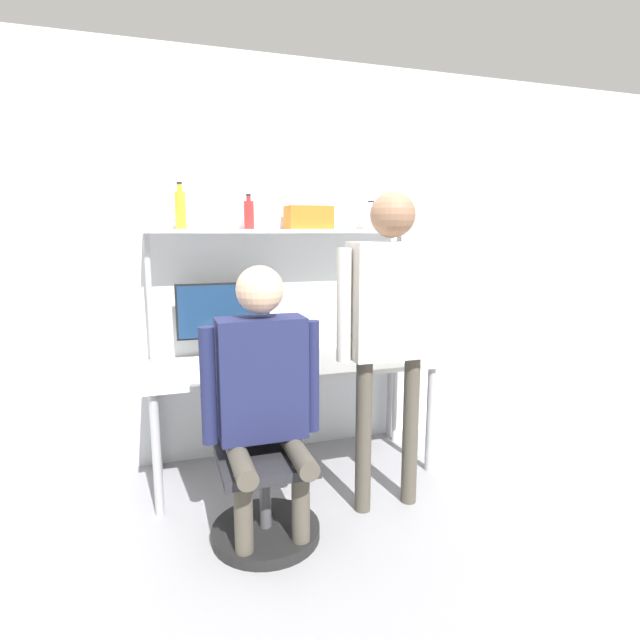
% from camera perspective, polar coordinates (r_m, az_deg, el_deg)
% --- Properties ---
extents(ground_plane, '(12.00, 12.00, 0.00)m').
position_cam_1_polar(ground_plane, '(3.18, -1.21, -19.48)').
color(ground_plane, gray).
extents(wall_back, '(8.00, 0.06, 2.70)m').
position_cam_1_polar(wall_back, '(3.51, -4.96, 6.47)').
color(wall_back, silver).
rests_on(wall_back, ground_plane).
extents(desk, '(1.83, 0.71, 0.74)m').
position_cam_1_polar(desk, '(3.25, -3.20, -5.95)').
color(desk, silver).
rests_on(desk, ground_plane).
extents(shelf_unit, '(1.74, 0.28, 1.58)m').
position_cam_1_polar(shelf_unit, '(3.33, -4.24, 6.74)').
color(shelf_unit, silver).
rests_on(shelf_unit, ground_plane).
extents(monitor, '(0.60, 0.17, 0.50)m').
position_cam_1_polar(monitor, '(3.30, -10.92, 0.60)').
color(monitor, black).
rests_on(monitor, desk).
extents(laptop, '(0.30, 0.24, 0.22)m').
position_cam_1_polar(laptop, '(3.05, -9.49, -4.51)').
color(laptop, silver).
rests_on(laptop, desk).
extents(cell_phone, '(0.07, 0.15, 0.01)m').
position_cam_1_polar(cell_phone, '(3.10, -5.13, -5.29)').
color(cell_phone, silver).
rests_on(cell_phone, desk).
extents(office_chair, '(0.56, 0.56, 0.90)m').
position_cam_1_polar(office_chair, '(2.74, -6.48, -18.14)').
color(office_chair, black).
rests_on(office_chair, ground_plane).
extents(person_seated, '(0.60, 0.48, 1.41)m').
position_cam_1_polar(person_seated, '(2.49, -6.53, -7.23)').
color(person_seated, '#4C473D').
rests_on(person_seated, ground_plane).
extents(person_standing, '(0.62, 0.24, 1.77)m').
position_cam_1_polar(person_standing, '(2.72, 8.04, 1.15)').
color(person_standing, '#4C473D').
rests_on(person_standing, ground_plane).
extents(bottle_red, '(0.06, 0.06, 0.22)m').
position_cam_1_polar(bottle_red, '(3.28, -8.13, 11.87)').
color(bottle_red, maroon).
rests_on(bottle_red, shelf_unit).
extents(bottle_clear, '(0.09, 0.09, 0.19)m').
position_cam_1_polar(bottle_clear, '(3.53, 5.80, 11.60)').
color(bottle_clear, silver).
rests_on(bottle_clear, shelf_unit).
extents(bottle_amber, '(0.07, 0.07, 0.28)m').
position_cam_1_polar(bottle_amber, '(3.23, -15.65, 12.10)').
color(bottle_amber, gold).
rests_on(bottle_amber, shelf_unit).
extents(storage_box, '(0.30, 0.19, 0.15)m').
position_cam_1_polar(storage_box, '(3.37, -1.32, 11.61)').
color(storage_box, '#D1661E').
rests_on(storage_box, shelf_unit).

